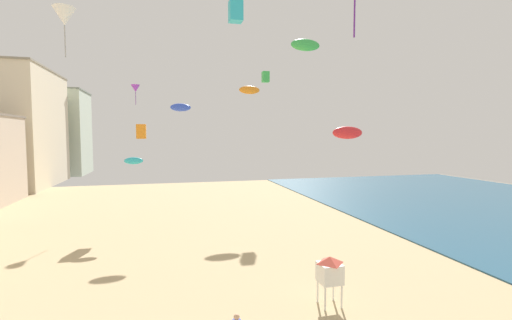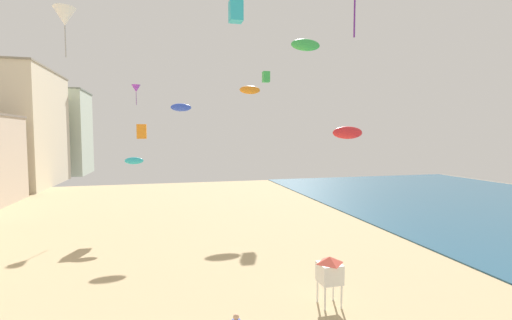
{
  "view_description": "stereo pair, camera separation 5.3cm",
  "coord_description": "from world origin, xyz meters",
  "px_view_note": "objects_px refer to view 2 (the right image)",
  "views": [
    {
      "loc": [
        -0.42,
        -6.28,
        8.68
      ],
      "look_at": [
        4.91,
        14.39,
        7.22
      ],
      "focal_mm": 24.76,
      "sensor_mm": 36.0,
      "label": 1
    },
    {
      "loc": [
        -0.37,
        -6.29,
        8.68
      ],
      "look_at": [
        4.91,
        14.39,
        7.22
      ],
      "focal_mm": 24.76,
      "sensor_mm": 36.0,
      "label": 2
    }
  ],
  "objects_px": {
    "kite_purple_delta": "(136,88)",
    "kite_white_delta": "(65,17)",
    "kite_red_parafoil": "(348,133)",
    "kite_cyan_parafoil": "(134,161)",
    "kite_cyan_box_2": "(236,11)",
    "kite_green_box": "(266,77)",
    "kite_orange_box": "(142,132)",
    "kite_blue_parafoil": "(181,107)",
    "lifeguard_stand": "(330,270)",
    "kite_orange_parafoil": "(250,90)",
    "kite_green_parafoil": "(306,45)"
  },
  "relations": [
    {
      "from": "kite_orange_parafoil",
      "to": "kite_green_box",
      "type": "height_order",
      "value": "kite_green_box"
    },
    {
      "from": "kite_green_parafoil",
      "to": "kite_orange_parafoil",
      "type": "bearing_deg",
      "value": 90.48
    },
    {
      "from": "kite_purple_delta",
      "to": "kite_orange_box",
      "type": "height_order",
      "value": "kite_purple_delta"
    },
    {
      "from": "kite_cyan_box_2",
      "to": "kite_green_parafoil",
      "type": "height_order",
      "value": "kite_cyan_box_2"
    },
    {
      "from": "kite_red_parafoil",
      "to": "kite_green_parafoil",
      "type": "xyz_separation_m",
      "value": [
        -1.34,
        4.15,
        6.61
      ]
    },
    {
      "from": "kite_red_parafoil",
      "to": "kite_orange_box",
      "type": "distance_m",
      "value": 23.02
    },
    {
      "from": "kite_white_delta",
      "to": "kite_cyan_parafoil",
      "type": "bearing_deg",
      "value": 68.75
    },
    {
      "from": "kite_red_parafoil",
      "to": "kite_purple_delta",
      "type": "height_order",
      "value": "kite_purple_delta"
    },
    {
      "from": "kite_orange_parafoil",
      "to": "kite_blue_parafoil",
      "type": "height_order",
      "value": "kite_orange_parafoil"
    },
    {
      "from": "kite_red_parafoil",
      "to": "kite_green_parafoil",
      "type": "height_order",
      "value": "kite_green_parafoil"
    },
    {
      "from": "kite_purple_delta",
      "to": "kite_green_parafoil",
      "type": "bearing_deg",
      "value": -55.54
    },
    {
      "from": "lifeguard_stand",
      "to": "kite_blue_parafoil",
      "type": "height_order",
      "value": "kite_blue_parafoil"
    },
    {
      "from": "lifeguard_stand",
      "to": "kite_red_parafoil",
      "type": "bearing_deg",
      "value": 73.65
    },
    {
      "from": "lifeguard_stand",
      "to": "kite_green_parafoil",
      "type": "xyz_separation_m",
      "value": [
        2.3,
        9.16,
        13.67
      ]
    },
    {
      "from": "kite_orange_box",
      "to": "kite_green_parafoil",
      "type": "bearing_deg",
      "value": -47.73
    },
    {
      "from": "kite_orange_parafoil",
      "to": "kite_cyan_box_2",
      "type": "relative_size",
      "value": 1.78
    },
    {
      "from": "kite_red_parafoil",
      "to": "kite_cyan_parafoil",
      "type": "bearing_deg",
      "value": 137.22
    },
    {
      "from": "kite_red_parafoil",
      "to": "kite_cyan_parafoil",
      "type": "distance_m",
      "value": 19.97
    },
    {
      "from": "kite_purple_delta",
      "to": "kite_orange_box",
      "type": "bearing_deg",
      "value": -81.17
    },
    {
      "from": "kite_red_parafoil",
      "to": "kite_orange_box",
      "type": "relative_size",
      "value": 1.4
    },
    {
      "from": "kite_cyan_parafoil",
      "to": "kite_green_box",
      "type": "xyz_separation_m",
      "value": [
        15.63,
        9.99,
        9.95
      ]
    },
    {
      "from": "lifeguard_stand",
      "to": "kite_cyan_parafoil",
      "type": "height_order",
      "value": "kite_cyan_parafoil"
    },
    {
      "from": "kite_orange_parafoil",
      "to": "kite_purple_delta",
      "type": "relative_size",
      "value": 1.08
    },
    {
      "from": "kite_orange_parafoil",
      "to": "kite_red_parafoil",
      "type": "bearing_deg",
      "value": -86.08
    },
    {
      "from": "kite_cyan_box_2",
      "to": "kite_green_box",
      "type": "relative_size",
      "value": 1.08
    },
    {
      "from": "kite_orange_box",
      "to": "kite_green_parafoil",
      "type": "xyz_separation_m",
      "value": [
        12.76,
        -14.04,
        6.36
      ]
    },
    {
      "from": "kite_purple_delta",
      "to": "kite_cyan_parafoil",
      "type": "bearing_deg",
      "value": -87.43
    },
    {
      "from": "kite_cyan_parafoil",
      "to": "kite_green_box",
      "type": "height_order",
      "value": "kite_green_box"
    },
    {
      "from": "kite_purple_delta",
      "to": "kite_white_delta",
      "type": "xyz_separation_m",
      "value": [
        -2.88,
        -19.26,
        2.06
      ]
    },
    {
      "from": "kite_orange_parafoil",
      "to": "kite_purple_delta",
      "type": "bearing_deg",
      "value": 170.01
    },
    {
      "from": "kite_purple_delta",
      "to": "kite_orange_parafoil",
      "type": "bearing_deg",
      "value": -9.99
    },
    {
      "from": "kite_white_delta",
      "to": "kite_green_box",
      "type": "distance_m",
      "value": 26.6
    },
    {
      "from": "kite_cyan_parafoil",
      "to": "kite_cyan_box_2",
      "type": "bearing_deg",
      "value": -50.29
    },
    {
      "from": "kite_cyan_parafoil",
      "to": "kite_green_box",
      "type": "distance_m",
      "value": 21.05
    },
    {
      "from": "kite_orange_parafoil",
      "to": "kite_cyan_box_2",
      "type": "distance_m",
      "value": 18.7
    },
    {
      "from": "kite_cyan_parafoil",
      "to": "kite_blue_parafoil",
      "type": "relative_size",
      "value": 0.82
    },
    {
      "from": "kite_purple_delta",
      "to": "kite_cyan_parafoil",
      "type": "distance_m",
      "value": 13.31
    },
    {
      "from": "kite_cyan_box_2",
      "to": "kite_cyan_parafoil",
      "type": "distance_m",
      "value": 16.56
    },
    {
      "from": "kite_cyan_box_2",
      "to": "kite_orange_box",
      "type": "xyz_separation_m",
      "value": [
        -7.42,
        14.19,
        -8.32
      ]
    },
    {
      "from": "kite_cyan_box_2",
      "to": "kite_cyan_parafoil",
      "type": "relative_size",
      "value": 0.86
    },
    {
      "from": "kite_purple_delta",
      "to": "kite_orange_box",
      "type": "distance_m",
      "value": 7.93
    },
    {
      "from": "lifeguard_stand",
      "to": "kite_orange_parafoil",
      "type": "xyz_separation_m",
      "value": [
        2.15,
        26.7,
        12.5
      ]
    },
    {
      "from": "kite_orange_parafoil",
      "to": "kite_cyan_parafoil",
      "type": "distance_m",
      "value": 17.37
    },
    {
      "from": "kite_purple_delta",
      "to": "kite_white_delta",
      "type": "height_order",
      "value": "kite_white_delta"
    },
    {
      "from": "lifeguard_stand",
      "to": "kite_cyan_box_2",
      "type": "height_order",
      "value": "kite_cyan_box_2"
    },
    {
      "from": "kite_orange_box",
      "to": "kite_blue_parafoil",
      "type": "relative_size",
      "value": 0.74
    },
    {
      "from": "kite_orange_parafoil",
      "to": "kite_white_delta",
      "type": "relative_size",
      "value": 0.81
    },
    {
      "from": "kite_white_delta",
      "to": "kite_cyan_box_2",
      "type": "bearing_deg",
      "value": -4.17
    },
    {
      "from": "kite_white_delta",
      "to": "kite_blue_parafoil",
      "type": "distance_m",
      "value": 14.48
    },
    {
      "from": "kite_red_parafoil",
      "to": "kite_green_box",
      "type": "relative_size",
      "value": 1.58
    }
  ]
}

